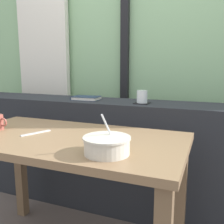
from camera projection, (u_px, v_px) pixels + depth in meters
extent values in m
cube|color=#8EBC89|center=(132.00, 30.00, 2.31)|extent=(4.80, 0.08, 2.80)
cube|color=silver|center=(43.00, 49.00, 2.57)|extent=(0.56, 0.06, 2.50)
cube|color=black|center=(125.00, 41.00, 2.28)|extent=(0.07, 0.05, 2.60)
cube|color=#23262B|center=(108.00, 153.00, 1.97)|extent=(2.80, 0.37, 0.82)
cube|color=brown|center=(21.00, 170.00, 1.83)|extent=(0.06, 0.06, 0.69)
cube|color=brown|center=(180.00, 200.00, 1.42)|extent=(0.06, 0.06, 0.69)
cube|color=#846647|center=(66.00, 140.00, 1.32)|extent=(1.22, 0.64, 0.03)
cube|color=black|center=(142.00, 103.00, 1.75)|extent=(0.10, 0.10, 0.00)
cylinder|color=white|center=(142.00, 97.00, 1.74)|extent=(0.07, 0.07, 0.09)
cylinder|color=#CC4C38|center=(142.00, 98.00, 1.74)|extent=(0.07, 0.07, 0.06)
cube|color=#1E2D47|center=(87.00, 100.00, 1.94)|extent=(0.21, 0.15, 0.00)
cube|color=silver|center=(86.00, 98.00, 1.94)|extent=(0.20, 0.15, 0.02)
cube|color=#1E2D47|center=(86.00, 97.00, 1.94)|extent=(0.21, 0.15, 0.00)
cube|color=#1E2D47|center=(75.00, 98.00, 1.97)|extent=(0.01, 0.14, 0.03)
cylinder|color=beige|center=(107.00, 145.00, 1.05)|extent=(0.19, 0.19, 0.07)
cylinder|color=beige|center=(107.00, 138.00, 1.04)|extent=(0.20, 0.20, 0.01)
cylinder|color=brown|center=(107.00, 146.00, 1.05)|extent=(0.17, 0.17, 0.06)
cylinder|color=silver|center=(108.00, 129.00, 1.06)|extent=(0.03, 0.10, 0.14)
ellipsoid|color=silver|center=(110.00, 139.00, 1.09)|extent=(0.03, 0.05, 0.01)
cube|color=silver|center=(36.00, 133.00, 1.37)|extent=(0.08, 0.16, 0.01)
torus|color=#9E4C42|center=(3.00, 122.00, 1.43)|extent=(0.05, 0.01, 0.05)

